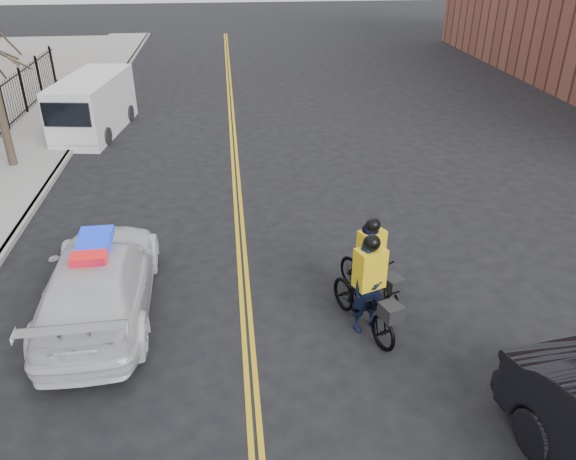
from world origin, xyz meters
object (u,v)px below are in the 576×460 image
(police_cruiser, at_px, (99,281))
(cyclist_near, at_px, (368,297))
(cargo_van, at_px, (92,107))
(cyclist_far, at_px, (370,269))

(police_cruiser, xyz_separation_m, cyclist_near, (5.48, -1.17, -0.03))
(police_cruiser, height_order, cargo_van, cargo_van)
(cyclist_near, xyz_separation_m, cyclist_far, (0.27, 0.95, 0.05))
(cargo_van, distance_m, cyclist_far, 15.11)
(cargo_van, bearing_deg, police_cruiser, -70.32)
(cyclist_near, relative_size, cyclist_far, 1.14)
(cyclist_far, bearing_deg, cargo_van, 96.90)
(cargo_van, bearing_deg, cyclist_near, -51.31)
(cargo_van, height_order, cyclist_far, cargo_van)
(cyclist_near, distance_m, cyclist_far, 0.99)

